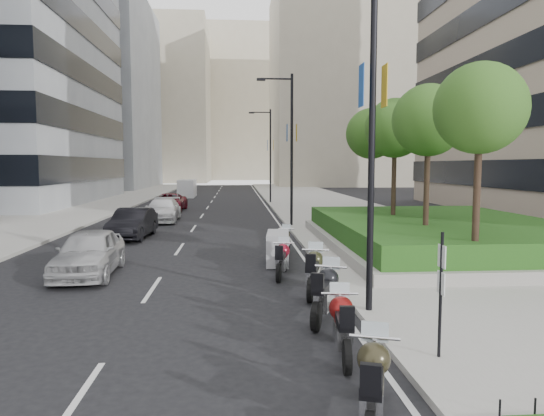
{
  "coord_description": "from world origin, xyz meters",
  "views": [
    {
      "loc": [
        1.05,
        -10.52,
        3.72
      ],
      "look_at": [
        2.46,
        8.77,
        2.0
      ],
      "focal_mm": 32.0,
      "sensor_mm": 36.0,
      "label": 1
    }
  ],
  "objects": [
    {
      "name": "motorcycle_2",
      "position": [
        3.18,
        0.8,
        0.64
      ],
      "size": [
        1.16,
        2.28,
        1.21
      ],
      "rotation": [
        0.0,
        0.0,
        1.16
      ],
      "color": "black",
      "rests_on": "ground"
    },
    {
      "name": "ground",
      "position": [
        0.0,
        0.0,
        0.0
      ],
      "size": [
        160.0,
        160.0,
        0.0
      ],
      "primitive_type": "plane",
      "color": "black",
      "rests_on": "ground"
    },
    {
      "name": "tree_0",
      "position": [
        8.5,
        4.0,
        5.42
      ],
      "size": [
        2.8,
        2.8,
        6.3
      ],
      "color": "#332319",
      "rests_on": "planter"
    },
    {
      "name": "building_grey_far",
      "position": [
        -24.0,
        70.0,
        15.0
      ],
      "size": [
        22.0,
        26.0,
        30.0
      ],
      "primitive_type": "cube",
      "color": "gray",
      "rests_on": "ground"
    },
    {
      "name": "delivery_van",
      "position": [
        -4.68,
        46.1,
        0.95
      ],
      "size": [
        1.86,
        4.84,
        2.03
      ],
      "rotation": [
        0.0,
        0.0,
        0.01
      ],
      "color": "silver",
      "rests_on": "ground"
    },
    {
      "name": "planter",
      "position": [
        10.0,
        10.0,
        0.35
      ],
      "size": [
        10.0,
        14.0,
        0.4
      ],
      "primitive_type": "cube",
      "color": "gray",
      "rests_on": "sidewalk_right"
    },
    {
      "name": "tree_1",
      "position": [
        8.5,
        8.0,
        5.42
      ],
      "size": [
        2.8,
        2.8,
        6.3
      ],
      "color": "#332319",
      "rests_on": "planter"
    },
    {
      "name": "tree_3",
      "position": [
        8.5,
        16.0,
        5.42
      ],
      "size": [
        2.8,
        2.8,
        6.3
      ],
      "color": "#332319",
      "rests_on": "planter"
    },
    {
      "name": "sidewalk_left",
      "position": [
        -12.0,
        30.0,
        0.07
      ],
      "size": [
        8.0,
        100.0,
        0.15
      ],
      "primitive_type": "cube",
      "color": "#9E9B93",
      "rests_on": "ground"
    },
    {
      "name": "motorcycle_3",
      "position": [
        3.25,
        3.12,
        0.65
      ],
      "size": [
        0.93,
        2.39,
        1.21
      ],
      "rotation": [
        0.0,
        0.0,
        1.31
      ],
      "color": "black",
      "rests_on": "ground"
    },
    {
      "name": "lamp_post_1",
      "position": [
        4.14,
        18.0,
        5.07
      ],
      "size": [
        2.34,
        0.45,
        9.0
      ],
      "color": "black",
      "rests_on": "ground"
    },
    {
      "name": "motorcycle_5",
      "position": [
        2.58,
        7.37,
        0.6
      ],
      "size": [
        1.0,
        2.1,
        1.21
      ],
      "rotation": [
        0.0,
        0.0,
        1.47
      ],
      "color": "black",
      "rests_on": "ground"
    },
    {
      "name": "hedge",
      "position": [
        10.0,
        10.0,
        0.95
      ],
      "size": [
        9.4,
        13.4,
        0.8
      ],
      "primitive_type": "cube",
      "color": "#133F12",
      "rests_on": "planter"
    },
    {
      "name": "building_cream_centre",
      "position": [
        2.0,
        120.0,
        19.0
      ],
      "size": [
        30.0,
        24.0,
        38.0
      ],
      "primitive_type": "cube",
      "color": "#B7AD93",
      "rests_on": "ground"
    },
    {
      "name": "tree_2",
      "position": [
        8.5,
        12.0,
        5.42
      ],
      "size": [
        2.8,
        2.8,
        6.3
      ],
      "color": "#332319",
      "rests_on": "planter"
    },
    {
      "name": "lane_centre",
      "position": [
        -1.5,
        30.0,
        0.01
      ],
      "size": [
        0.12,
        100.0,
        0.01
      ],
      "primitive_type": "cube",
      "color": "silver",
      "rests_on": "ground"
    },
    {
      "name": "motorcycle_1",
      "position": [
        3.08,
        -1.45,
        0.6
      ],
      "size": [
        0.75,
        2.26,
        1.12
      ],
      "rotation": [
        0.0,
        0.0,
        1.46
      ],
      "color": "black",
      "rests_on": "ground"
    },
    {
      "name": "car_b",
      "position": [
        -4.24,
        14.39,
        0.76
      ],
      "size": [
        1.85,
        4.68,
        1.51
      ],
      "primitive_type": "imported",
      "rotation": [
        0.0,
        0.0,
        -0.06
      ],
      "color": "black",
      "rests_on": "ground"
    },
    {
      "name": "motorcycle_0",
      "position": [
        2.96,
        -4.01,
        0.61
      ],
      "size": [
        0.96,
        2.21,
        1.14
      ],
      "rotation": [
        0.0,
        0.0,
        1.25
      ],
      "color": "black",
      "rests_on": "ground"
    },
    {
      "name": "car_c",
      "position": [
        -3.85,
        21.81,
        0.75
      ],
      "size": [
        2.19,
        5.22,
        1.51
      ],
      "primitive_type": "imported",
      "rotation": [
        0.0,
        0.0,
        0.02
      ],
      "color": "silver",
      "rests_on": "ground"
    },
    {
      "name": "lamp_post_2",
      "position": [
        4.14,
        36.0,
        5.07
      ],
      "size": [
        2.34,
        0.45,
        9.0
      ],
      "color": "black",
      "rests_on": "ground"
    },
    {
      "name": "motorcycle_4",
      "position": [
        2.54,
        5.33,
        0.58
      ],
      "size": [
        0.77,
        2.14,
        1.08
      ],
      "rotation": [
        0.0,
        0.0,
        1.35
      ],
      "color": "black",
      "rests_on": "ground"
    },
    {
      "name": "parking_sign",
      "position": [
        4.8,
        -2.0,
        1.46
      ],
      "size": [
        0.06,
        0.32,
        2.5
      ],
      "color": "black",
      "rests_on": "ground"
    },
    {
      "name": "lamp_post_0",
      "position": [
        4.14,
        1.0,
        5.07
      ],
      "size": [
        2.34,
        0.45,
        9.0
      ],
      "color": "black",
      "rests_on": "ground"
    },
    {
      "name": "building_cream_left",
      "position": [
        -18.0,
        100.0,
        17.0
      ],
      "size": [
        26.0,
        24.0,
        34.0
      ],
      "primitive_type": "cube",
      "color": "#B7AD93",
      "rests_on": "ground"
    },
    {
      "name": "motorcycle_6",
      "position": [
        2.99,
        9.45,
        0.55
      ],
      "size": [
        0.92,
        1.96,
        1.02
      ],
      "rotation": [
        0.0,
        0.0,
        1.21
      ],
      "color": "black",
      "rests_on": "ground"
    },
    {
      "name": "car_d",
      "position": [
        -4.39,
        29.02,
        0.71
      ],
      "size": [
        2.54,
        5.2,
        1.42
      ],
      "primitive_type": "imported",
      "rotation": [
        0.0,
        0.0,
        -0.04
      ],
      "color": "maroon",
      "rests_on": "ground"
    },
    {
      "name": "building_cream_right",
      "position": [
        22.0,
        80.0,
        18.0
      ],
      "size": [
        28.0,
        24.0,
        36.0
      ],
      "primitive_type": "cube",
      "color": "#B7AD93",
      "rests_on": "ground"
    },
    {
      "name": "lane_edge",
      "position": [
        3.7,
        30.0,
        0.01
      ],
      "size": [
        0.12,
        100.0,
        0.01
      ],
      "primitive_type": "cube",
      "color": "silver",
      "rests_on": "ground"
    },
    {
      "name": "sidewalk_right",
      "position": [
        9.0,
        30.0,
        0.07
      ],
      "size": [
        10.0,
        100.0,
        0.15
      ],
      "primitive_type": "cube",
      "color": "#9E9B93",
      "rests_on": "ground"
    },
    {
      "name": "car_a",
      "position": [
        -3.93,
        6.02,
        0.78
      ],
      "size": [
        2.08,
        4.67,
        1.56
      ],
      "primitive_type": "imported",
      "rotation": [
        0.0,
        0.0,
        0.05
      ],
      "color": "#ACACAE",
      "rests_on": "ground"
    }
  ]
}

